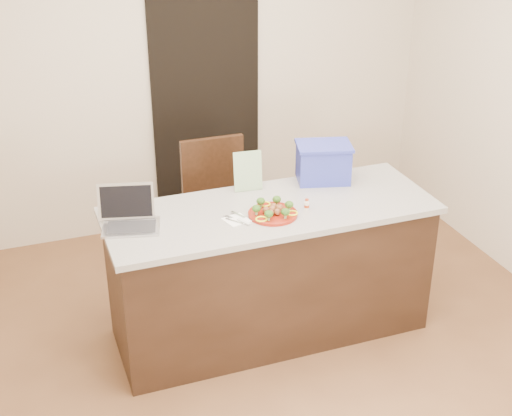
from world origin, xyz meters
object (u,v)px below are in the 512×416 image
object	(u,v)px
laptop	(129,215)
chair	(218,202)
island	(270,271)
napkin	(236,220)
yogurt_bottle	(307,205)
blue_box	(323,162)
plate	(273,213)

from	to	relation	value
laptop	chair	distance (m)	1.14
chair	island	bearing A→B (deg)	-82.78
island	napkin	xyz separation A→B (m)	(-0.25, -0.09, 0.46)
napkin	yogurt_bottle	bearing A→B (deg)	-0.86
island	laptop	distance (m)	1.01
island	napkin	distance (m)	0.53
yogurt_bottle	blue_box	bearing A→B (deg)	52.71
plate	laptop	size ratio (longest dim) A/B	0.80
yogurt_bottle	plate	bearing A→B (deg)	-178.73
yogurt_bottle	chair	distance (m)	1.02
plate	laptop	distance (m)	0.86
island	chair	xyz separation A→B (m)	(-0.09, 0.82, 0.14)
chair	plate	bearing A→B (deg)	-85.14
plate	napkin	distance (m)	0.23
plate	laptop	world-z (taller)	laptop
island	plate	world-z (taller)	plate
blue_box	laptop	bearing A→B (deg)	-156.90
plate	napkin	bearing A→B (deg)	177.03
yogurt_bottle	laptop	size ratio (longest dim) A/B	0.18
yogurt_bottle	blue_box	size ratio (longest dim) A/B	0.17
island	yogurt_bottle	size ratio (longest dim) A/B	29.91
island	laptop	xyz separation A→B (m)	(-0.86, 0.08, 0.52)
chair	napkin	bearing A→B (deg)	-99.35
island	chair	size ratio (longest dim) A/B	1.95
napkin	chair	bearing A→B (deg)	80.00
island	chair	bearing A→B (deg)	96.57
napkin	yogurt_bottle	xyz separation A→B (m)	(0.45, -0.01, 0.03)
yogurt_bottle	laptop	bearing A→B (deg)	170.70
yogurt_bottle	laptop	xyz separation A→B (m)	(-1.06, 0.17, 0.03)
napkin	laptop	world-z (taller)	laptop
plate	napkin	xyz separation A→B (m)	(-0.23, 0.01, -0.01)
plate	yogurt_bottle	distance (m)	0.23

